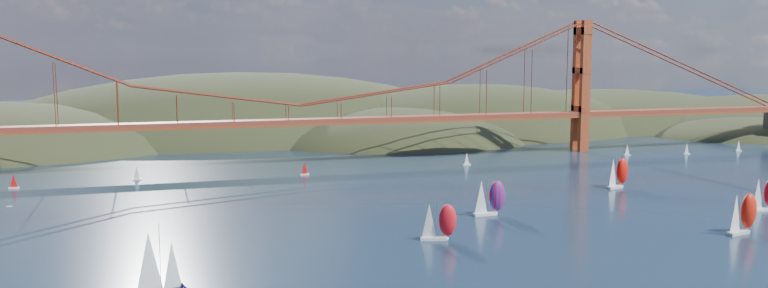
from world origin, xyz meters
The scene contains 16 objects.
headlands centered at (44.95, 278.29, -12.46)m, with size 725.00×225.00×96.00m.
bridge centered at (-1.75, 180.00, 32.23)m, with size 552.00×12.00×55.00m.
sloop_navy centered at (-52.76, 33.82, 5.69)m, with size 8.67×5.81×12.88m.
racer_0 centered at (7.97, 55.63, 4.41)m, with size 8.33×4.60×9.33m.
racer_1 centered at (77.82, 40.58, 5.03)m, with size 9.50×5.31×10.64m.
racer_2 centered at (102.18, 59.39, 4.68)m, with size 8.64×3.57×9.90m.
racer_3 centered at (84.36, 99.72, 4.94)m, with size 9.35×6.10×10.45m.
racer_rwb centered at (29.78, 75.84, 4.84)m, with size 8.95×3.72×10.23m.
distant_boat_2 centered at (-95.05, 152.70, 2.41)m, with size 3.00×2.00×4.70m.
distant_boat_3 centered at (-58.99, 157.62, 2.41)m, with size 3.00×2.00×4.70m.
distant_boat_4 centered at (130.61, 161.01, 2.41)m, with size 3.00×2.00×4.70m.
distant_boat_5 centered at (156.13, 156.93, 2.41)m, with size 3.00×2.00×4.70m.
distant_boat_6 centered at (183.38, 158.29, 2.41)m, with size 3.00×2.00×4.70m.
distant_boat_8 centered at (57.89, 156.03, 2.41)m, with size 3.00×2.00×4.70m.
distant_boat_9 centered at (-4.12, 151.43, 2.41)m, with size 3.00×2.00×4.70m.
gull centered at (-73.04, 21.40, 19.63)m, with size 0.90×0.25×0.17m.
Camera 1 is at (-51.41, -98.47, 42.57)m, focal length 35.00 mm.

